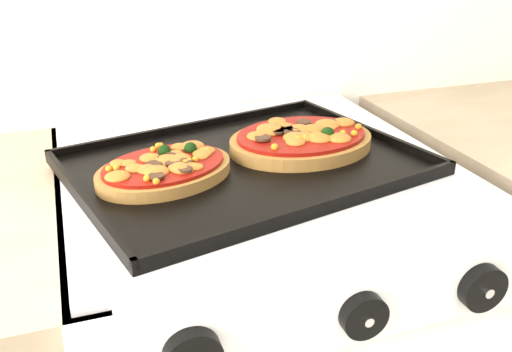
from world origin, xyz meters
name	(u,v)px	position (x,y,z in m)	size (l,w,h in m)	color
control_panel	(345,308)	(-0.05, 1.39, 0.85)	(0.60, 0.02, 0.09)	white
knob_center	(364,316)	(-0.03, 1.37, 0.85)	(0.06, 0.06, 0.02)	black
knob_right	(482,288)	(0.13, 1.37, 0.85)	(0.06, 0.06, 0.02)	black
baking_tray	(245,162)	(-0.07, 1.68, 0.92)	(0.50, 0.37, 0.02)	black
pizza_left	(164,168)	(-0.20, 1.67, 0.93)	(0.20, 0.15, 0.03)	brown
pizza_right	(301,139)	(0.03, 1.70, 0.94)	(0.24, 0.18, 0.03)	brown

